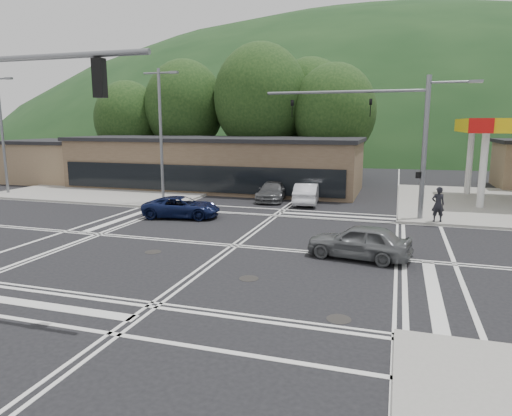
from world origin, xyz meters
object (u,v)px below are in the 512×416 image
(car_blue_west, at_px, (182,207))
(car_grey_center, at_px, (359,241))
(car_queue_b, at_px, (323,183))
(car_northbound, at_px, (273,191))
(pedestrian, at_px, (438,204))
(car_queue_a, at_px, (307,193))

(car_blue_west, relative_size, car_grey_center, 1.07)
(car_blue_west, xyz_separation_m, car_queue_b, (6.35, 12.34, 0.17))
(car_grey_center, xyz_separation_m, car_queue_b, (-4.26, 17.64, 0.08))
(car_blue_west, xyz_separation_m, car_northbound, (3.49, 7.48, 0.05))
(car_queue_b, distance_m, pedestrian, 12.57)
(car_northbound, bearing_deg, car_blue_west, -119.98)
(car_grey_center, distance_m, pedestrian, 8.58)
(car_blue_west, bearing_deg, pedestrian, -89.79)
(car_grey_center, relative_size, pedestrian, 2.16)
(car_queue_a, height_order, pedestrian, pedestrian)
(car_queue_b, relative_size, car_northbound, 1.01)
(car_queue_a, distance_m, car_northbound, 2.72)
(car_queue_b, height_order, pedestrian, pedestrian)
(pedestrian, bearing_deg, car_blue_west, -3.60)
(car_queue_b, distance_m, car_northbound, 5.64)
(car_queue_b, bearing_deg, car_queue_a, 82.03)
(car_grey_center, xyz_separation_m, car_northbound, (-7.12, 12.78, -0.04))
(car_queue_b, bearing_deg, car_blue_west, 57.28)
(car_grey_center, relative_size, car_queue_a, 0.95)
(car_blue_west, distance_m, car_northbound, 8.26)
(car_grey_center, height_order, car_queue_a, car_queue_a)
(car_grey_center, distance_m, car_queue_b, 18.15)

